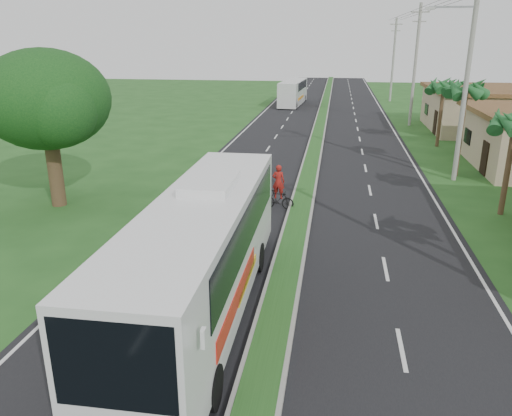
# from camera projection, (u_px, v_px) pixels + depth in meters

# --- Properties ---
(ground) EXTENTS (180.00, 180.00, 0.00)m
(ground) POSITION_uv_depth(u_px,v_px,m) (272.00, 338.00, 13.83)
(ground) COLOR #214D1C
(ground) RESTS_ON ground
(road_asphalt) EXTENTS (14.00, 160.00, 0.02)m
(road_asphalt) POSITION_uv_depth(u_px,v_px,m) (311.00, 166.00, 32.53)
(road_asphalt) COLOR black
(road_asphalt) RESTS_ON ground
(median_strip) EXTENTS (1.20, 160.00, 0.18)m
(median_strip) POSITION_uv_depth(u_px,v_px,m) (311.00, 165.00, 32.50)
(median_strip) COLOR gray
(median_strip) RESTS_ON ground
(lane_edge_left) EXTENTS (0.12, 160.00, 0.01)m
(lane_edge_left) POSITION_uv_depth(u_px,v_px,m) (211.00, 163.00, 33.53)
(lane_edge_left) COLOR silver
(lane_edge_left) RESTS_ON ground
(lane_edge_right) EXTENTS (0.12, 160.00, 0.01)m
(lane_edge_right) POSITION_uv_depth(u_px,v_px,m) (417.00, 170.00, 31.54)
(lane_edge_right) COLOR silver
(lane_edge_right) RESTS_ON ground
(shop_far) EXTENTS (8.60, 11.60, 3.82)m
(shop_far) POSITION_uv_depth(u_px,v_px,m) (477.00, 109.00, 44.79)
(shop_far) COLOR tan
(shop_far) RESTS_ON ground
(palm_verge_c) EXTENTS (2.40, 2.40, 5.85)m
(palm_verge_c) POSITION_uv_depth(u_px,v_px,m) (466.00, 90.00, 28.64)
(palm_verge_c) COLOR #473321
(palm_verge_c) RESTS_ON ground
(palm_verge_d) EXTENTS (2.40, 2.40, 5.25)m
(palm_verge_d) POSITION_uv_depth(u_px,v_px,m) (444.00, 86.00, 37.17)
(palm_verge_d) COLOR #473321
(palm_verge_d) RESTS_ON ground
(shade_tree) EXTENTS (6.30, 6.00, 7.54)m
(shade_tree) POSITION_uv_depth(u_px,v_px,m) (44.00, 103.00, 23.39)
(shade_tree) COLOR #473321
(shade_tree) RESTS_ON ground
(utility_pole_b) EXTENTS (3.20, 0.28, 12.00)m
(utility_pole_b) POSITION_uv_depth(u_px,v_px,m) (467.00, 70.00, 27.39)
(utility_pole_b) COLOR gray
(utility_pole_b) RESTS_ON ground
(utility_pole_c) EXTENTS (1.60, 0.28, 11.00)m
(utility_pole_c) POSITION_uv_depth(u_px,v_px,m) (415.00, 64.00, 46.28)
(utility_pole_c) COLOR gray
(utility_pole_c) RESTS_ON ground
(utility_pole_d) EXTENTS (1.60, 0.28, 10.50)m
(utility_pole_d) POSITION_uv_depth(u_px,v_px,m) (393.00, 59.00, 65.07)
(utility_pole_d) COLOR gray
(utility_pole_d) RESTS_ON ground
(coach_bus_main) EXTENTS (2.67, 12.15, 3.92)m
(coach_bus_main) POSITION_uv_depth(u_px,v_px,m) (203.00, 248.00, 14.37)
(coach_bus_main) COLOR white
(coach_bus_main) RESTS_ON ground
(coach_bus_far) EXTENTS (2.86, 10.42, 3.00)m
(coach_bus_far) POSITION_uv_depth(u_px,v_px,m) (293.00, 91.00, 62.62)
(coach_bus_far) COLOR silver
(coach_bus_far) RESTS_ON ground
(motorcyclist) EXTENTS (1.59, 0.63, 2.21)m
(motorcyclist) POSITION_uv_depth(u_px,v_px,m) (278.00, 193.00, 24.10)
(motorcyclist) COLOR black
(motorcyclist) RESTS_ON ground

